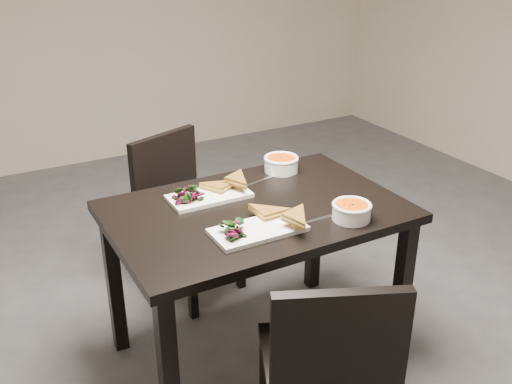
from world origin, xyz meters
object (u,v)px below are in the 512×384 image
table (256,228)px  plate_near (258,230)px  chair_near (329,365)px  chair_far (181,205)px  soup_bowl_near (352,210)px  soup_bowl_far (281,163)px  plate_far (209,196)px

table → plate_near: bearing=-116.8°
table → plate_near: plate_near is taller
table → chair_near: size_ratio=1.41×
chair_near → chair_far: same height
plate_near → soup_bowl_near: size_ratio=2.27×
soup_bowl_far → plate_far: bearing=-165.3°
chair_near → plate_far: size_ratio=2.45×
chair_near → soup_bowl_near: size_ratio=5.40×
soup_bowl_near → chair_near: bearing=-133.0°
chair_near → plate_far: 0.90m
plate_far → soup_bowl_far: soup_bowl_far is taller
soup_bowl_near → table: bearing=135.3°
table → plate_near: (-0.10, -0.19, 0.11)m
soup_bowl_far → plate_near: bearing=-129.3°
table → plate_far: size_ratio=3.46×
chair_near → soup_bowl_far: size_ratio=5.13×
chair_near → plate_far: chair_near is taller
chair_far → plate_near: (-0.03, -0.88, 0.27)m
soup_bowl_near → plate_far: 0.61m
plate_near → soup_bowl_near: bearing=-12.8°
chair_far → soup_bowl_near: chair_far is taller
table → chair_far: bearing=95.8°
chair_far → soup_bowl_far: (0.37, -0.40, 0.31)m
table → chair_near: bearing=-98.4°
soup_bowl_near → chair_far: bearing=109.8°
chair_near → plate_far: (-0.03, 0.86, 0.27)m
chair_far → soup_bowl_near: (0.35, -0.97, 0.31)m
chair_near → soup_bowl_far: chair_near is taller
plate_near → soup_bowl_far: size_ratio=2.16×
soup_bowl_near → plate_far: (-0.41, 0.45, -0.03)m
chair_near → plate_near: (0.00, 0.49, 0.27)m
chair_near → plate_near: chair_near is taller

